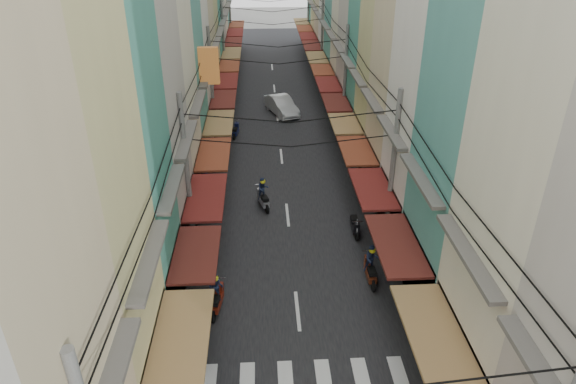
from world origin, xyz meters
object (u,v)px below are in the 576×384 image
object	(u,v)px
market_umbrella	(494,321)
traffic_sign	(450,303)
white_car	(282,114)
bicycle	(437,246)

from	to	relation	value
market_umbrella	traffic_sign	size ratio (longest dim) A/B	0.87
white_car	bicycle	distance (m)	21.48
bicycle	traffic_sign	size ratio (longest dim) A/B	0.60
white_car	market_umbrella	world-z (taller)	market_umbrella
white_car	market_umbrella	distance (m)	29.02
bicycle	market_umbrella	xyz separation A→B (m)	(-0.72, -7.95, 2.26)
bicycle	traffic_sign	xyz separation A→B (m)	(-1.95, -6.83, 2.15)
bicycle	traffic_sign	world-z (taller)	traffic_sign
white_car	market_umbrella	bearing A→B (deg)	-96.74
white_car	traffic_sign	distance (m)	27.67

